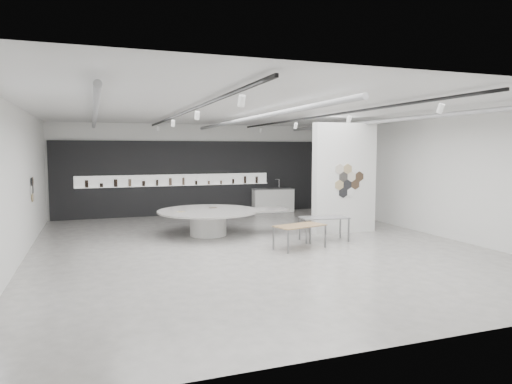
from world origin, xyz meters
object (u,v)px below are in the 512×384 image
object	(u,v)px
display_island	(210,219)
sample_table_stone	(324,219)
sample_table_wood	(300,227)
partition_column	(344,178)
kitchen_counter	(273,200)

from	to	relation	value
display_island	sample_table_stone	size ratio (longest dim) A/B	2.91
display_island	sample_table_wood	bearing A→B (deg)	-61.64
sample_table_wood	sample_table_stone	world-z (taller)	sample_table_stone
sample_table_wood	partition_column	bearing A→B (deg)	36.23
sample_table_stone	partition_column	bearing A→B (deg)	38.85
partition_column	sample_table_stone	size ratio (longest dim) A/B	2.43
sample_table_wood	sample_table_stone	bearing A→B (deg)	33.07
partition_column	sample_table_wood	world-z (taller)	partition_column
display_island	sample_table_wood	distance (m)	3.34
partition_column	kitchen_counter	size ratio (longest dim) A/B	1.91
partition_column	sample_table_stone	bearing A→B (deg)	-141.15
display_island	partition_column	bearing A→B (deg)	-18.02
partition_column	sample_table_wood	bearing A→B (deg)	-143.77
display_island	sample_table_stone	xyz separation A→B (m)	(3.00, -2.03, 0.13)
kitchen_counter	sample_table_stone	bearing A→B (deg)	-92.97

